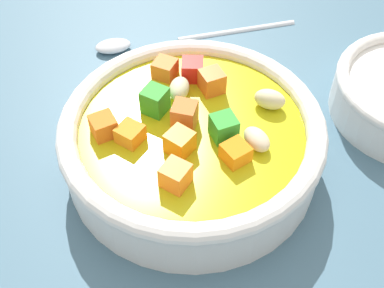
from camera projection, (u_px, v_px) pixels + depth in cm
name	position (u px, v px, depth cm)	size (l,w,h in cm)	color
ground_plane	(192.00, 170.00, 40.47)	(140.00, 140.00, 2.00)	#42667A
soup_bowl_main	(192.00, 140.00, 37.66)	(19.92, 19.92, 6.24)	white
spoon	(162.00, 39.00, 49.65)	(13.07, 17.88, 1.05)	silver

